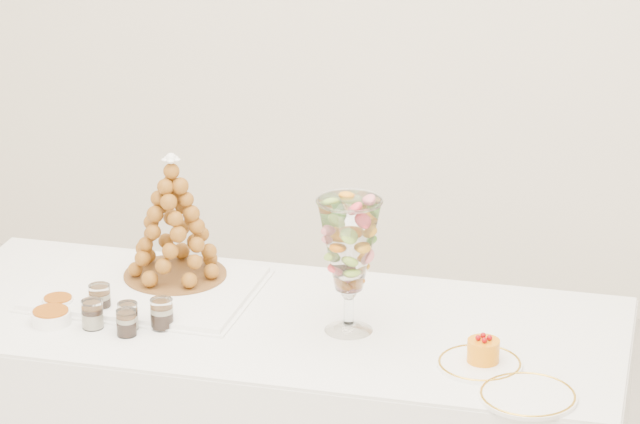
% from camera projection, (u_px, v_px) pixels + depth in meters
% --- Properties ---
extents(lace_tray, '(0.56, 0.42, 0.02)m').
position_uv_depth(lace_tray, '(146.00, 289.00, 3.96)').
color(lace_tray, white).
rests_on(lace_tray, buffet_table).
extents(macaron_vase, '(0.16, 0.16, 0.34)m').
position_uv_depth(macaron_vase, '(349.00, 247.00, 3.67)').
color(macaron_vase, white).
rests_on(macaron_vase, buffet_table).
extents(cake_plate, '(0.20, 0.20, 0.01)m').
position_uv_depth(cake_plate, '(480.00, 364.00, 3.56)').
color(cake_plate, white).
rests_on(cake_plate, buffet_table).
extents(spare_plate, '(0.22, 0.22, 0.01)m').
position_uv_depth(spare_plate, '(528.00, 396.00, 3.41)').
color(spare_plate, white).
rests_on(spare_plate, buffet_table).
extents(verrine_a, '(0.07, 0.07, 0.08)m').
position_uv_depth(verrine_a, '(100.00, 299.00, 3.83)').
color(verrine_a, white).
rests_on(verrine_a, buffet_table).
extents(verrine_b, '(0.06, 0.06, 0.07)m').
position_uv_depth(verrine_b, '(128.00, 316.00, 3.74)').
color(verrine_b, white).
rests_on(verrine_b, buffet_table).
extents(verrine_c, '(0.06, 0.06, 0.08)m').
position_uv_depth(verrine_c, '(162.00, 314.00, 3.74)').
color(verrine_c, white).
rests_on(verrine_c, buffet_table).
extents(verrine_d, '(0.06, 0.06, 0.07)m').
position_uv_depth(verrine_d, '(92.00, 314.00, 3.75)').
color(verrine_d, white).
rests_on(verrine_d, buffet_table).
extents(verrine_e, '(0.05, 0.05, 0.07)m').
position_uv_depth(verrine_e, '(126.00, 323.00, 3.71)').
color(verrine_e, white).
rests_on(verrine_e, buffet_table).
extents(ramekin_back, '(0.08, 0.08, 0.02)m').
position_uv_depth(ramekin_back, '(58.00, 303.00, 3.87)').
color(ramekin_back, white).
rests_on(ramekin_back, buffet_table).
extents(ramekin_front, '(0.10, 0.10, 0.03)m').
position_uv_depth(ramekin_front, '(51.00, 317.00, 3.78)').
color(ramekin_front, white).
rests_on(ramekin_front, buffet_table).
extents(croquembouche, '(0.27, 0.27, 0.34)m').
position_uv_depth(croquembouche, '(173.00, 217.00, 3.96)').
color(croquembouche, brown).
rests_on(croquembouche, lace_tray).
extents(mousse_cake, '(0.08, 0.08, 0.07)m').
position_uv_depth(mousse_cake, '(483.00, 350.00, 3.56)').
color(mousse_cake, orange).
rests_on(mousse_cake, cake_plate).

